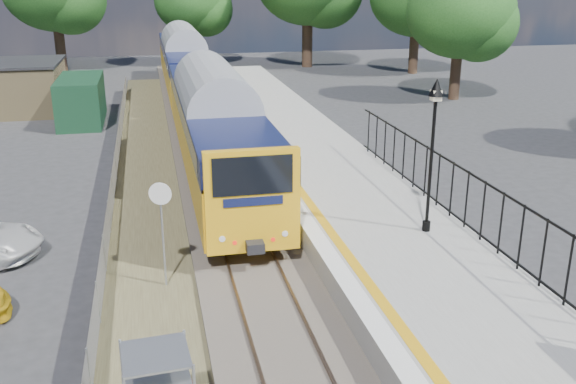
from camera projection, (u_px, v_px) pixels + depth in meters
name	position (u px, v px, depth m)	size (l,w,h in m)	color
track_bed	(223.00, 226.00, 21.91)	(5.90, 80.00, 0.29)	#473F38
platform	(369.00, 223.00, 21.19)	(5.00, 70.00, 0.90)	gray
platform_edge	(309.00, 215.00, 20.63)	(0.90, 70.00, 0.01)	silver
victorian_lamp_north	(434.00, 120.00, 18.32)	(0.44, 0.44, 4.60)	black
palisade_fence	(538.00, 248.00, 15.89)	(0.12, 26.00, 2.00)	black
wire_fence	(112.00, 198.00, 23.15)	(0.06, 52.00, 1.20)	#999EA3
outbuilding	(10.00, 90.00, 39.25)	(10.80, 10.10, 3.12)	#927E52
train	(195.00, 83.00, 36.71)	(2.82, 40.83, 3.51)	gold
speed_sign	(162.00, 216.00, 17.17)	(0.60, 0.20, 3.07)	#999EA3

